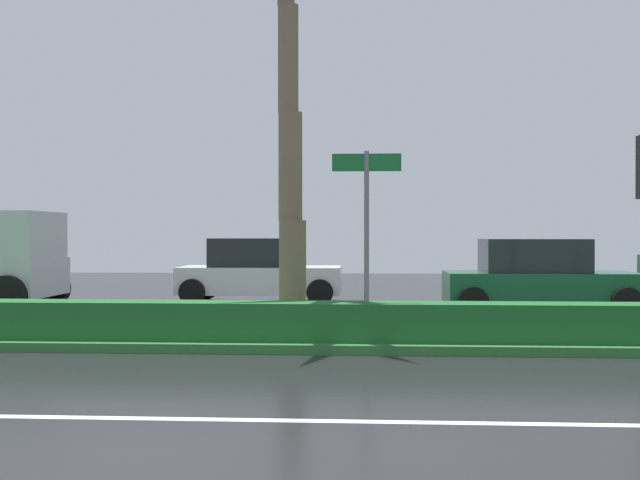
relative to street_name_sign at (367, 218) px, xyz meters
name	(u,v)px	position (x,y,z in m)	size (l,w,h in m)	color
ground_plane	(289,333)	(-1.48, 2.30, -2.13)	(90.00, 42.00, 0.10)	black
near_lane_divider_stripe	(218,419)	(-1.48, -4.70, -2.08)	(81.00, 0.14, 0.01)	white
median_strip	(283,333)	(-1.48, 1.30, -2.00)	(85.50, 4.00, 0.15)	#2D6B33
median_hedge	(274,321)	(-1.48, -0.10, -1.63)	(76.50, 0.70, 0.60)	#1E6028
street_name_sign	(367,218)	(0.00, 0.00, 0.00)	(1.10, 0.08, 3.00)	slate
car_in_traffic_leading	(259,272)	(-2.86, 8.11, -1.25)	(4.30, 2.02, 1.72)	white
car_in_traffic_second	(538,278)	(3.95, 5.58, -1.25)	(4.30, 2.02, 1.72)	#195133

